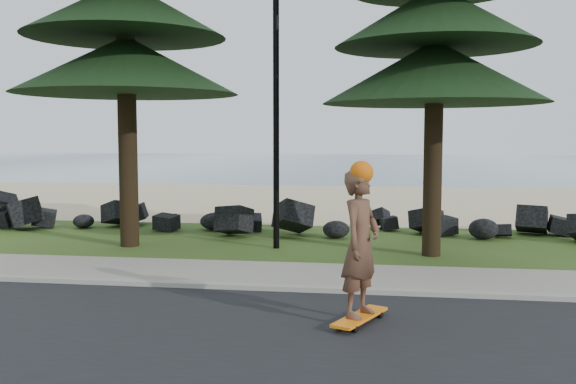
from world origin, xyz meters
name	(u,v)px	position (x,y,z in m)	size (l,w,h in m)	color
ground	(247,278)	(0.00, 0.00, 0.00)	(160.00, 160.00, 0.00)	#2D4615
road	(165,363)	(0.00, -4.50, 0.01)	(160.00, 7.00, 0.02)	black
kerb	(236,287)	(0.00, -0.90, 0.05)	(160.00, 0.20, 0.10)	gray
sidewalk	(250,274)	(0.00, 0.20, 0.04)	(160.00, 2.00, 0.08)	gray
beach_sand	(322,200)	(0.00, 14.50, 0.01)	(160.00, 15.00, 0.01)	#CEB089
ocean	(358,163)	(0.00, 51.00, 0.00)	(160.00, 58.00, 0.01)	#3C5872
seawall_boulders	(291,233)	(0.00, 5.60, 0.00)	(60.00, 2.40, 1.10)	black
lamp_post	(276,68)	(0.00, 3.20, 4.13)	(0.25, 0.14, 8.14)	black
skateboarder	(361,244)	(2.15, -2.64, 1.13)	(0.76, 1.23, 2.25)	orange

